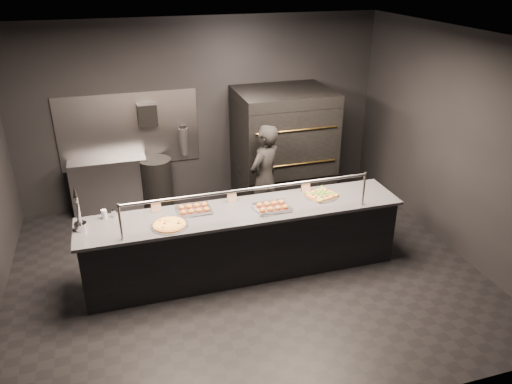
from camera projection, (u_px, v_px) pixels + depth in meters
room at (240, 166)px, 6.06m from camera, size 6.04×6.00×3.00m
service_counter at (244, 241)px, 6.46m from camera, size 4.10×0.78×1.37m
pizza_oven at (283, 147)px, 8.21m from camera, size 1.50×1.23×1.91m
prep_shelf at (110, 186)px, 8.06m from camera, size 1.20×0.35×0.90m
towel_dispenser at (147, 115)px, 7.83m from camera, size 0.30×0.20×0.35m
fire_extinguisher at (184, 141)px, 8.19m from camera, size 0.14×0.14×0.51m
beer_tap at (79, 217)px, 5.75m from camera, size 0.15×0.21×0.56m
round_pizza at (169, 225)px, 5.88m from camera, size 0.45×0.45×0.03m
slider_tray_a at (194, 209)px, 6.23m from camera, size 0.44×0.33×0.07m
slider_tray_b at (272, 207)px, 6.29m from camera, size 0.49×0.40×0.07m
square_pizza at (321, 195)px, 6.62m from camera, size 0.44×0.44×0.05m
condiment_jar at (107, 214)px, 6.06m from camera, size 0.17×0.07×0.11m
tent_cards at (233, 196)px, 6.46m from camera, size 2.12×0.04×0.15m
trash_bin at (157, 184)px, 8.17m from camera, size 0.52×0.52×0.86m
worker at (264, 179)px, 7.37m from camera, size 0.72×0.68×1.66m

